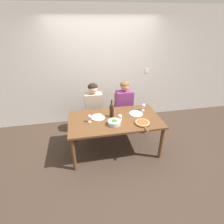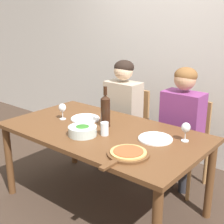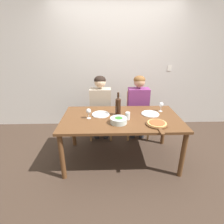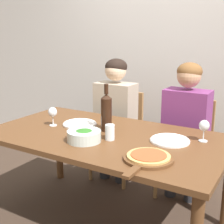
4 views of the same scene
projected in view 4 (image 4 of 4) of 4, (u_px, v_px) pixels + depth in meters
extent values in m
plane|color=#3D2D23|center=(106.00, 222.00, 2.44)|extent=(40.00, 40.00, 0.00)
cube|color=silver|center=(174.00, 41.00, 3.22)|extent=(10.00, 0.05, 2.70)
cube|color=brown|center=(105.00, 137.00, 2.27)|extent=(1.73, 0.96, 0.04)
cylinder|color=brown|center=(59.00, 146.00, 3.11)|extent=(0.07, 0.07, 0.69)
cube|color=#9E7042|center=(116.00, 138.00, 3.11)|extent=(0.42, 0.42, 0.04)
cube|color=#9E7042|center=(126.00, 111.00, 3.22)|extent=(0.38, 0.03, 0.43)
cylinder|color=#9E7042|center=(90.00, 161.00, 3.10)|extent=(0.04, 0.04, 0.40)
cylinder|color=#9E7042|center=(124.00, 169.00, 2.91)|extent=(0.04, 0.04, 0.40)
cylinder|color=#9E7042|center=(110.00, 149.00, 3.42)|extent=(0.04, 0.04, 0.40)
cylinder|color=#9E7042|center=(141.00, 156.00, 3.23)|extent=(0.04, 0.04, 0.40)
cube|color=#9E7042|center=(185.00, 152.00, 2.76)|extent=(0.42, 0.42, 0.04)
cube|color=#9E7042|center=(193.00, 121.00, 2.87)|extent=(0.38, 0.03, 0.43)
cylinder|color=#9E7042|center=(156.00, 177.00, 2.75)|extent=(0.04, 0.04, 0.40)
cylinder|color=#9E7042|center=(199.00, 188.00, 2.57)|extent=(0.04, 0.04, 0.40)
cylinder|color=#9E7042|center=(171.00, 162.00, 3.07)|extent=(0.04, 0.04, 0.40)
cylinder|color=#9E7042|center=(210.00, 171.00, 2.88)|extent=(0.04, 0.04, 0.40)
cylinder|color=#28282D|center=(105.00, 157.00, 3.14)|extent=(0.10, 0.10, 0.43)
cylinder|color=#28282D|center=(120.00, 161.00, 3.05)|extent=(0.10, 0.10, 0.43)
cube|color=tan|center=(116.00, 111.00, 3.02)|extent=(0.38, 0.22, 0.54)
cylinder|color=tan|center=(84.00, 129.00, 2.96)|extent=(0.07, 0.31, 0.14)
cylinder|color=tan|center=(121.00, 136.00, 2.76)|extent=(0.07, 0.31, 0.14)
sphere|color=beige|center=(116.00, 70.00, 2.92)|extent=(0.20, 0.20, 0.20)
ellipsoid|color=black|center=(116.00, 67.00, 2.92)|extent=(0.21, 0.21, 0.15)
cylinder|color=#28282D|center=(171.00, 173.00, 2.79)|extent=(0.10, 0.10, 0.43)
cylinder|color=#28282D|center=(191.00, 178.00, 2.70)|extent=(0.10, 0.10, 0.43)
cube|color=#7A3370|center=(186.00, 121.00, 2.67)|extent=(0.38, 0.22, 0.54)
cylinder|color=#7A3370|center=(153.00, 142.00, 2.61)|extent=(0.07, 0.31, 0.14)
cylinder|color=#7A3370|center=(200.00, 151.00, 2.41)|extent=(0.07, 0.31, 0.14)
sphere|color=tan|center=(189.00, 76.00, 2.58)|extent=(0.20, 0.20, 0.20)
ellipsoid|color=brown|center=(190.00, 71.00, 2.58)|extent=(0.21, 0.21, 0.15)
cylinder|color=black|center=(106.00, 115.00, 2.32)|extent=(0.08, 0.08, 0.25)
cone|color=black|center=(106.00, 96.00, 2.29)|extent=(0.08, 0.08, 0.03)
cylinder|color=black|center=(106.00, 89.00, 2.27)|extent=(0.03, 0.03, 0.07)
cylinder|color=silver|center=(84.00, 136.00, 2.12)|extent=(0.23, 0.23, 0.08)
ellipsoid|color=#2D6B23|center=(84.00, 135.00, 2.12)|extent=(0.19, 0.19, 0.08)
cylinder|color=white|center=(80.00, 124.00, 2.50)|extent=(0.27, 0.27, 0.01)
torus|color=white|center=(80.00, 123.00, 2.50)|extent=(0.26, 0.26, 0.02)
cylinder|color=white|center=(170.00, 141.00, 2.12)|extent=(0.27, 0.27, 0.01)
torus|color=white|center=(170.00, 140.00, 2.12)|extent=(0.26, 0.26, 0.02)
cylinder|color=brown|center=(149.00, 158.00, 1.82)|extent=(0.30, 0.30, 0.02)
cube|color=brown|center=(131.00, 173.00, 1.63)|extent=(0.04, 0.14, 0.02)
cylinder|color=tan|center=(149.00, 156.00, 1.81)|extent=(0.26, 0.26, 0.01)
cylinder|color=#AD4C28|center=(149.00, 155.00, 1.81)|extent=(0.21, 0.21, 0.01)
cylinder|color=silver|center=(53.00, 125.00, 2.48)|extent=(0.06, 0.06, 0.01)
cylinder|color=silver|center=(53.00, 120.00, 2.47)|extent=(0.01, 0.01, 0.07)
ellipsoid|color=silver|center=(53.00, 112.00, 2.45)|extent=(0.07, 0.07, 0.08)
ellipsoid|color=maroon|center=(53.00, 113.00, 2.45)|extent=(0.06, 0.06, 0.03)
cylinder|color=silver|center=(203.00, 141.00, 2.12)|extent=(0.06, 0.06, 0.01)
cylinder|color=silver|center=(203.00, 135.00, 2.11)|extent=(0.01, 0.01, 0.07)
ellipsoid|color=silver|center=(204.00, 126.00, 2.10)|extent=(0.07, 0.07, 0.08)
ellipsoid|color=maroon|center=(204.00, 127.00, 2.10)|extent=(0.06, 0.06, 0.03)
cylinder|color=silver|center=(110.00, 132.00, 2.14)|extent=(0.07, 0.07, 0.11)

